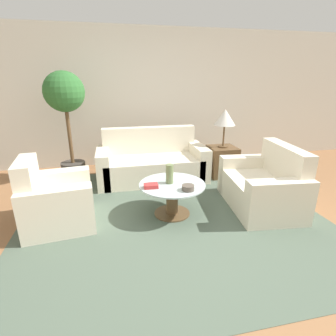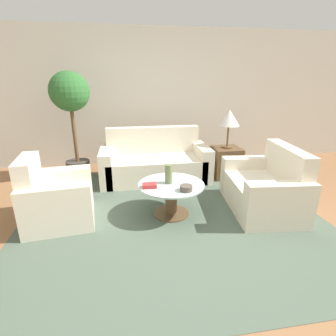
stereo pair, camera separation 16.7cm
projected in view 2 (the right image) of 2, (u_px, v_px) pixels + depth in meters
ground_plane at (185, 238)px, 2.90m from camera, size 14.00×14.00×0.00m
wall_back at (154, 98)px, 5.21m from camera, size 10.00×0.06×2.60m
rug at (171, 214)px, 3.42m from camera, size 3.74×3.52×0.01m
sofa_main at (155, 163)px, 4.57m from camera, size 1.83×0.84×0.87m
armchair at (54, 200)px, 3.17m from camera, size 0.86×0.90×0.83m
loveseat at (266, 189)px, 3.49m from camera, size 0.91×1.28×0.85m
coffee_table at (171, 195)px, 3.33m from camera, size 0.84×0.84×0.42m
side_table at (226, 162)px, 4.65m from camera, size 0.47×0.47×0.53m
table_lamp at (229, 118)px, 4.40m from camera, size 0.36×0.36×0.66m
potted_plant at (71, 105)px, 4.29m from camera, size 0.64×0.64×1.80m
vase at (169, 174)px, 3.27m from camera, size 0.10×0.10×0.24m
bowl at (186, 188)px, 3.07m from camera, size 0.15×0.15×0.07m
book_stack at (150, 186)px, 3.17m from camera, size 0.17×0.12×0.05m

